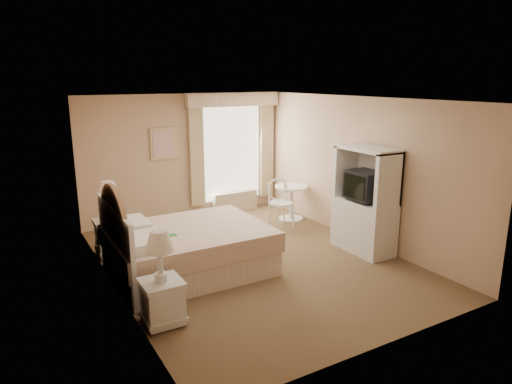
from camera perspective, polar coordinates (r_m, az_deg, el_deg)
room at (r=6.89m, az=-0.48°, el=1.11°), size 4.21×5.51×2.51m
window at (r=9.66m, az=-2.85°, el=5.39°), size 2.05×0.22×2.51m
framed_art at (r=9.10m, az=-11.51°, el=5.93°), size 0.52×0.04×0.62m
bed at (r=6.79m, az=-9.21°, el=-7.01°), size 2.24×1.76×1.56m
nightstand_near at (r=5.48m, az=-11.70°, el=-11.90°), size 0.46×0.46×1.12m
nightstand_far at (r=7.73m, az=-17.68°, el=-4.26°), size 0.49×0.49×1.20m
round_table at (r=9.20m, az=4.43°, el=-0.63°), size 0.66×0.66×0.70m
cafe_chair at (r=8.77m, az=2.98°, el=-0.88°), size 0.47×0.47×0.92m
armoire at (r=7.66m, az=13.44°, el=-2.04°), size 0.52×1.04×1.74m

